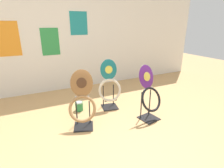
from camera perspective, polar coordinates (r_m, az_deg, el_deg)
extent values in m
plane|color=tan|center=(2.16, -7.42, -24.16)|extent=(14.00, 14.00, 0.00)
cube|color=silver|center=(4.06, -20.23, 15.55)|extent=(8.00, 0.06, 2.60)
cube|color=orange|center=(4.02, -31.38, 12.44)|extent=(0.49, 0.01, 0.66)
cube|color=teal|center=(4.15, -10.80, 18.89)|extent=(0.39, 0.01, 0.50)
cube|color=#2D8E47|center=(4.04, -19.50, 12.88)|extent=(0.37, 0.01, 0.57)
cube|color=black|center=(2.98, 11.89, -10.88)|extent=(0.32, 0.32, 0.01)
cylinder|color=black|center=(2.87, 9.52, -6.83)|extent=(0.02, 0.02, 0.45)
cylinder|color=black|center=(3.00, 12.21, -5.81)|extent=(0.02, 0.02, 0.45)
cylinder|color=black|center=(2.85, 13.28, -8.26)|extent=(0.22, 0.05, 0.02)
torus|color=black|center=(2.81, 12.68, -4.92)|extent=(0.42, 0.27, 0.37)
ellipsoid|color=#60237F|center=(2.78, 11.15, 2.37)|extent=(0.32, 0.18, 0.36)
ellipsoid|color=#E5CC4C|center=(2.77, 11.37, 2.39)|extent=(0.14, 0.07, 0.14)
sphere|color=silver|center=(2.75, 10.49, -1.76)|extent=(0.02, 0.02, 0.02)
sphere|color=silver|center=(2.86, 12.87, -1.05)|extent=(0.02, 0.02, 0.02)
cube|color=black|center=(3.28, -0.76, -7.49)|extent=(0.32, 0.32, 0.01)
cylinder|color=black|center=(3.26, -2.86, -3.82)|extent=(0.02, 0.02, 0.39)
cylinder|color=black|center=(3.30, 0.46, -3.47)|extent=(0.02, 0.02, 0.39)
cylinder|color=black|center=(3.14, -0.41, -5.45)|extent=(0.22, 0.06, 0.02)
torus|color=beige|center=(3.12, -0.69, -2.02)|extent=(0.44, 0.24, 0.41)
ellipsoid|color=#197075|center=(3.09, -1.12, 4.74)|extent=(0.31, 0.13, 0.37)
ellipsoid|color=#EADB4C|center=(3.07, -1.04, 4.70)|extent=(0.14, 0.05, 0.14)
sphere|color=silver|center=(3.10, -2.46, 1.27)|extent=(0.02, 0.02, 0.02)
sphere|color=silver|center=(3.14, 0.48, 1.52)|extent=(0.02, 0.02, 0.02)
cube|color=black|center=(2.75, -9.24, -13.52)|extent=(0.36, 0.36, 0.01)
cylinder|color=black|center=(2.74, -11.46, -9.21)|extent=(0.02, 0.02, 0.37)
cylinder|color=black|center=(2.73, -7.31, -9.09)|extent=(0.02, 0.02, 0.37)
cylinder|color=black|center=(2.60, -9.48, -11.62)|extent=(0.22, 0.09, 0.02)
torus|color=#9E7042|center=(2.58, -9.63, -7.97)|extent=(0.45, 0.36, 0.36)
ellipsoid|color=#936033|center=(2.60, -9.89, 0.37)|extent=(0.37, 0.27, 0.39)
ellipsoid|color=#4C2D19|center=(2.58, -9.91, 0.38)|extent=(0.16, 0.11, 0.15)
sphere|color=silver|center=(2.60, -11.73, -4.15)|extent=(0.02, 0.02, 0.02)
sphere|color=silver|center=(2.59, -7.71, -4.02)|extent=(0.02, 0.02, 0.02)
cylinder|color=#2D8E4C|center=(3.19, -10.68, -7.16)|extent=(0.14, 0.14, 0.16)
torus|color=silver|center=(3.16, -10.76, -5.96)|extent=(0.14, 0.14, 0.01)
cylinder|color=#B2B2B7|center=(3.16, -10.77, -5.83)|extent=(0.12, 0.12, 0.00)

